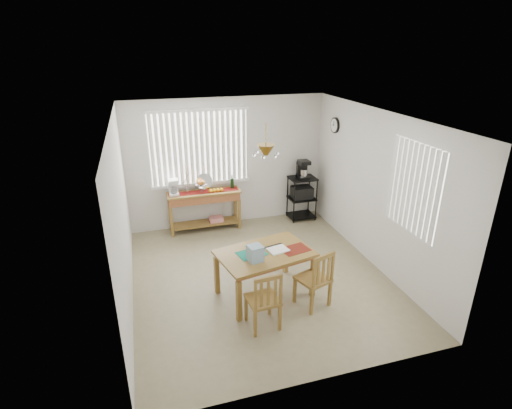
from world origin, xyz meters
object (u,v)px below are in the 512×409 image
object	(u,v)px
chair_left	(264,300)
cart_items	(303,169)
sideboard	(205,201)
chair_right	(315,279)
dining_table	(265,257)
wire_cart	(302,194)

from	to	relation	value
chair_left	cart_items	bearing A→B (deg)	59.90
sideboard	cart_items	size ratio (longest dim) A/B	3.79
chair_left	chair_right	size ratio (longest dim) A/B	0.97
dining_table	chair_left	world-z (taller)	chair_left
wire_cart	chair_right	distance (m)	3.10
sideboard	dining_table	size ratio (longest dim) A/B	0.97
dining_table	chair_right	bearing A→B (deg)	-38.33
chair_left	chair_right	xyz separation A→B (m)	(0.84, 0.25, 0.01)
chair_right	wire_cart	bearing A→B (deg)	70.98
wire_cart	chair_left	size ratio (longest dim) A/B	1.06
cart_items	chair_right	xyz separation A→B (m)	(-1.01, -2.94, -0.66)
wire_cart	chair_right	size ratio (longest dim) A/B	1.03
wire_cart	chair_left	distance (m)	3.69
dining_table	chair_right	world-z (taller)	chair_right
dining_table	chair_left	bearing A→B (deg)	-108.42
sideboard	dining_table	bearing A→B (deg)	-79.48
wire_cart	cart_items	xyz separation A→B (m)	(0.00, 0.01, 0.54)
sideboard	cart_items	world-z (taller)	cart_items
wire_cart	chair_left	world-z (taller)	wire_cart
sideboard	dining_table	xyz separation A→B (m)	(0.46, -2.50, 0.03)
cart_items	dining_table	world-z (taller)	cart_items
sideboard	chair_left	bearing A→B (deg)	-86.07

